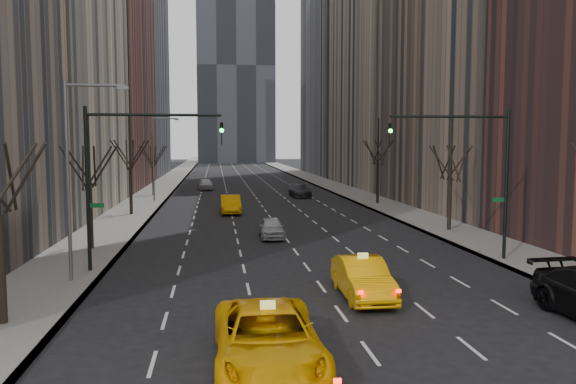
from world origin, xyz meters
name	(u,v)px	position (x,y,z in m)	size (l,w,h in m)	color
ground	(370,353)	(0.00, 0.00, 0.00)	(400.00, 400.00, 0.00)	black
sidewalk_left	(165,184)	(-12.25, 70.00, 0.07)	(4.50, 320.00, 0.15)	slate
sidewalk_right	(324,183)	(12.25, 70.00, 0.07)	(4.50, 320.00, 0.15)	slate
bld_left_far	(91,29)	(-21.50, 66.00, 22.00)	(14.00, 28.00, 44.00)	brown
bld_left_deep	(125,18)	(-21.50, 96.00, 30.00)	(14.00, 30.00, 60.00)	slate
bld_right_far	(396,13)	(21.50, 64.00, 25.00)	(14.00, 28.00, 50.00)	#BDAE90
bld_right_deep	(347,28)	(21.50, 95.00, 29.00)	(14.00, 30.00, 58.00)	slate
tree_lw_b	(90,188)	(-12.00, 18.00, 3.72)	(3.36, 3.50, 7.82)	black
tree_lw_c	(130,170)	(-12.00, 34.00, 4.04)	(3.36, 3.50, 8.74)	black
tree_lw_d	(153,166)	(-12.00, 52.00, 3.56)	(3.36, 3.50, 7.36)	black
tree_rw_b	(450,180)	(12.00, 22.00, 3.72)	(3.36, 3.50, 7.82)	black
tree_rw_c	(378,165)	(12.00, 40.00, 4.04)	(3.36, 3.50, 8.74)	black
traffic_mast_left	(123,161)	(-9.11, 12.00, 5.49)	(6.69, 0.39, 8.00)	black
traffic_mast_right	(477,160)	(9.11, 12.00, 5.49)	(6.69, 0.39, 8.00)	black
streetlight_near	(76,160)	(-10.84, 10.00, 5.62)	(2.83, 0.22, 9.00)	slate
streetlight_far	(157,150)	(-10.84, 45.00, 5.62)	(2.83, 0.22, 9.00)	slate
taxi_suv	(268,340)	(-3.21, -0.89, 0.89)	(2.95, 6.41, 1.78)	#FFB905
taxi_sedan	(363,278)	(1.37, 6.03, 0.83)	(1.75, 5.01, 1.65)	#FEAB05
silver_sedan_ahead	(272,228)	(-0.92, 21.02, 0.69)	(1.63, 4.05, 1.38)	#ADB0B5
far_taxi	(231,204)	(-3.31, 34.54, 0.83)	(1.75, 5.01, 1.65)	#FFA205
far_suv_grey	(300,191)	(5.21, 49.03, 0.75)	(2.09, 5.15, 1.49)	#323238
far_car_white	(206,184)	(-5.99, 60.45, 0.79)	(1.86, 4.63, 1.58)	silver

